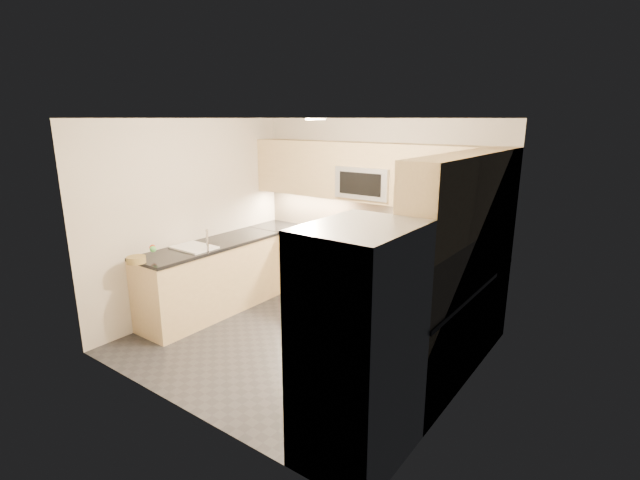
{
  "coord_description": "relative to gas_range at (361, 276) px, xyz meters",
  "views": [
    {
      "loc": [
        3.03,
        -3.78,
        2.5
      ],
      "look_at": [
        0.0,
        0.35,
        1.15
      ],
      "focal_mm": 26.0,
      "sensor_mm": 36.0,
      "label": 1
    }
  ],
  "objects": [
    {
      "name": "base_cab_back_right",
      "position": [
        1.09,
        0.02,
        -0.01
      ],
      "size": [
        1.42,
        0.6,
        0.9
      ],
      "primitive_type": "cube",
      "color": "tan",
      "rests_on": "floor"
    },
    {
      "name": "ceiling",
      "position": [
        0.0,
        -1.28,
        2.04
      ],
      "size": [
        3.6,
        3.2,
        0.02
      ],
      "primitive_type": "cube",
      "color": "beige",
      "rests_on": "wall_back"
    },
    {
      "name": "oven_handle",
      "position": [
        0.0,
        -0.35,
        0.26
      ],
      "size": [
        0.6,
        0.02,
        0.02
      ],
      "primitive_type": "cylinder",
      "rotation": [
        0.0,
        1.57,
        0.0
      ],
      "color": "#B2B5BA",
      "rests_on": "gas_range"
    },
    {
      "name": "upper_cab_right",
      "position": [
        1.62,
        -1.0,
        1.37
      ],
      "size": [
        0.35,
        1.95,
        0.75
      ],
      "primitive_type": "cube",
      "color": "tan",
      "rests_on": "wall_right"
    },
    {
      "name": "microwave",
      "position": [
        0.0,
        0.12,
        1.24
      ],
      "size": [
        0.76,
        0.4,
        0.4
      ],
      "primitive_type": "cube",
      "color": "#A3A5AB",
      "rests_on": "upper_cab_back"
    },
    {
      "name": "base_cab_peninsula",
      "position": [
        -1.5,
        -1.28,
        -0.01
      ],
      "size": [
        0.6,
        2.0,
        0.9
      ],
      "primitive_type": "cube",
      "color": "tan",
      "rests_on": "floor"
    },
    {
      "name": "gas_range",
      "position": [
        0.0,
        0.0,
        0.0
      ],
      "size": [
        0.76,
        0.65,
        0.91
      ],
      "primitive_type": "cube",
      "color": "#A7A9B0",
      "rests_on": "floor"
    },
    {
      "name": "cutting_board",
      "position": [
        -0.54,
        0.06,
        0.49
      ],
      "size": [
        0.43,
        0.32,
        0.01
      ],
      "primitive_type": "cube",
      "rotation": [
        0.0,
        0.0,
        0.12
      ],
      "color": "orange",
      "rests_on": "countertop_back_left"
    },
    {
      "name": "wall_front",
      "position": [
        0.0,
        -2.88,
        0.79
      ],
      "size": [
        3.6,
        0.02,
        2.5
      ],
      "primitive_type": "cube",
      "color": "beige",
      "rests_on": "floor"
    },
    {
      "name": "base_cab_back_left",
      "position": [
        -1.09,
        0.02,
        -0.01
      ],
      "size": [
        1.42,
        0.6,
        0.9
      ],
      "primitive_type": "cube",
      "color": "tan",
      "rests_on": "floor"
    },
    {
      "name": "countertop_right",
      "position": [
        1.5,
        -1.12,
        0.47
      ],
      "size": [
        0.63,
        1.7,
        0.04
      ],
      "primitive_type": "cube",
      "color": "black",
      "rests_on": "base_cab_right"
    },
    {
      "name": "upper_cab_back",
      "position": [
        0.0,
        0.15,
        1.37
      ],
      "size": [
        3.6,
        0.35,
        0.75
      ],
      "primitive_type": "cube",
      "color": "tan",
      "rests_on": "wall_back"
    },
    {
      "name": "countertop_back_right",
      "position": [
        1.09,
        0.02,
        0.47
      ],
      "size": [
        1.42,
        0.63,
        0.04
      ],
      "primitive_type": "cube",
      "color": "black",
      "rests_on": "base_cab_back_right"
    },
    {
      "name": "wall_back",
      "position": [
        0.0,
        0.32,
        0.79
      ],
      "size": [
        3.6,
        0.02,
        2.5
      ],
      "primitive_type": "cube",
      "color": "beige",
      "rests_on": "floor"
    },
    {
      "name": "countertop_back_left",
      "position": [
        -1.09,
        0.02,
        0.47
      ],
      "size": [
        1.42,
        0.63,
        0.04
      ],
      "primitive_type": "cube",
      "color": "black",
      "rests_on": "base_cab_back_left"
    },
    {
      "name": "fridge_handle_right",
      "position": [
        1.08,
        -2.25,
        0.49
      ],
      "size": [
        0.02,
        0.02,
        1.2
      ],
      "primitive_type": "cylinder",
      "color": "#B2B5BA",
      "rests_on": "refrigerator"
    },
    {
      "name": "faucet",
      "position": [
        -1.24,
        -1.53,
        0.62
      ],
      "size": [
        0.03,
        0.03,
        0.28
      ],
      "primitive_type": "cylinder",
      "color": "silver",
      "rests_on": "countertop_peninsula"
    },
    {
      "name": "refrigerator",
      "position": [
        1.45,
        -2.43,
        0.45
      ],
      "size": [
        0.7,
        0.9,
        1.8
      ],
      "primitive_type": "cube",
      "color": "#A5A9AD",
      "rests_on": "floor"
    },
    {
      "name": "fruit_pear",
      "position": [
        -1.51,
        -2.09,
        0.6
      ],
      "size": [
        0.07,
        0.07,
        0.07
      ],
      "primitive_type": "sphere",
      "color": "green",
      "rests_on": "fruit_basket"
    },
    {
      "name": "backsplash_back",
      "position": [
        0.0,
        0.32,
        0.74
      ],
      "size": [
        3.6,
        0.01,
        0.51
      ],
      "primitive_type": "cube",
      "color": "tan",
      "rests_on": "wall_back"
    },
    {
      "name": "range_cooktop",
      "position": [
        0.0,
        0.0,
        0.46
      ],
      "size": [
        0.76,
        0.65,
        0.03
      ],
      "primitive_type": "cube",
      "color": "black",
      "rests_on": "gas_range"
    },
    {
      "name": "oven_door_glass",
      "position": [
        0.0,
        -0.33,
        -0.01
      ],
      "size": [
        0.62,
        0.02,
        0.45
      ],
      "primitive_type": "cube",
      "color": "black",
      "rests_on": "gas_range"
    },
    {
      "name": "base_cab_right",
      "position": [
        1.5,
        -1.12,
        -0.01
      ],
      "size": [
        0.6,
        1.7,
        0.9
      ],
      "primitive_type": "cube",
      "color": "tan",
      "rests_on": "floor"
    },
    {
      "name": "floor",
      "position": [
        0.0,
        -1.28,
        -0.46
      ],
      "size": [
        3.6,
        3.2,
        0.0
      ],
      "primitive_type": "cube",
      "color": "#25252A",
      "rests_on": "ground"
    },
    {
      "name": "countertop_peninsula",
      "position": [
        -1.5,
        -1.28,
        0.47
      ],
      "size": [
        0.63,
        2.0,
        0.04
      ],
      "primitive_type": "cube",
      "color": "black",
      "rests_on": "base_cab_peninsula"
    },
    {
      "name": "fruit_basket",
      "position": [
        -1.53,
        -2.3,
        0.52
      ],
      "size": [
        0.26,
        0.26,
        0.08
      ],
      "primitive_type": "cylinder",
      "rotation": [
        0.0,
        0.0,
        -0.28
      ],
      "color": "olive",
      "rests_on": "countertop_peninsula"
    },
    {
      "name": "dish_towel_check",
      "position": [
        -0.09,
        -0.37,
        0.1
      ],
      "size": [
        0.2,
        0.07,
        0.38
      ],
      "primitive_type": "cube",
      "rotation": [
        0.0,
        0.0,
        -0.25
      ],
      "color": "silver",
      "rests_on": "oven_handle"
    },
    {
      "name": "wall_right",
      "position": [
        1.8,
        -1.28,
        0.79
      ],
      "size": [
        0.02,
        3.2,
        2.5
      ],
      "primitive_type": "cube",
      "color": "beige",
      "rests_on": "floor"
    },
    {
      "name": "backsplash_right",
      "position": [
        1.8,
        -0.82,
        0.74
      ],
      "size": [
        0.01,
        2.3,
        0.51
      ],
      "primitive_type": "cube",
      "color": "tan",
      "rests_on": "wall_right"
    },
    {
      "name": "utensil_bowl",
      "position": [
        1.58,
        0.06,
        0.56
      ],
      "size": [
        0.34,
        0.34,
        0.15
      ],
      "primitive_type": "cylinder",
      "rotation": [
        0.0,
        0.0,
        0.35
      ],
      "color": "green",
      "rests_on": "countertop_back_right"
    },
    {
      "name": "sink_basin",
      "position": [
        -1.5,
        -1.53,
        0.42
      ],
      "size": [
        0.52,
        0.38,
        0.16
      ],
      "primitive_type": "cube",
      "color": "white",
      "rests_on": "base_cab_peninsula"
    },
    {
      "name": "fridge_handle_left",
      "position": [
        1.08,
        -2.61,
        0.49
      ],
      "size": [
        0.02,
        0.02,
        1.2
      ],
      "primitive_type": "cylinder",
      "color": "#B2B5BA",
      "rests_on": "refrigerator"
    },
    {
      "name": "wall_left",
      "position": [
        -1.8,
        -1.28,
        0.79
      ],
      "size": [
        0.02,
        3.2,
        2.5
      ],
      "primitive_type": "cube",
      "color": "beige",
      "rests_on": "floor"
    },
    {
      "name": "fruit_apple",
      "position": [
        -1.57,
        -2.05,
        0.6
      ],
      "size": [
        0.07,
        0.07,
        0.07
      ],
      "primitive_type": "sphere",
      "color": "#B73415",
      "rests_on": "fruit_basket"
    },
    {
      "name": "microwave_door",
      "position": [
        0.0,
        -0.08,
        1.24
      ],
      "size": [
        0.6,
        0.01,
        0.28
      ],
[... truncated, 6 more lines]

